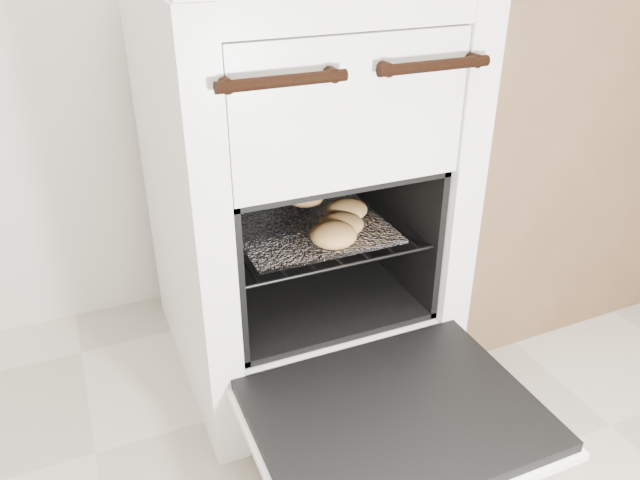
{
  "coord_description": "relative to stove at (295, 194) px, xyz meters",
  "views": [
    {
      "loc": [
        -0.27,
        0.04,
        0.96
      ],
      "look_at": [
        0.16,
        1.06,
        0.37
      ],
      "focal_mm": 35.0,
      "sensor_mm": 36.0,
      "label": 1
    }
  ],
  "objects": [
    {
      "name": "oven_door",
      "position": [
        0.0,
        -0.47,
        -0.23
      ],
      "size": [
        0.5,
        0.39,
        0.03
      ],
      "color": "black",
      "rests_on": "stove"
    },
    {
      "name": "foil_sheet",
      "position": [
        0.0,
        -0.08,
        -0.04
      ],
      "size": [
        0.31,
        0.28,
        0.01
      ],
      "primitive_type": "cube",
      "color": "white",
      "rests_on": "oven_rack"
    },
    {
      "name": "oven_rack",
      "position": [
        -0.0,
        -0.06,
        -0.05
      ],
      "size": [
        0.4,
        0.39,
        0.01
      ],
      "color": "black",
      "rests_on": "stove"
    },
    {
      "name": "counter",
      "position": [
        0.72,
        0.08,
        -0.01
      ],
      "size": [
        0.81,
        0.55,
        0.8
      ],
      "primitive_type": "cube",
      "rotation": [
        0.0,
        0.0,
        0.02
      ],
      "color": "brown",
      "rests_on": "ground"
    },
    {
      "name": "baked_rolls",
      "position": [
        0.04,
        -0.1,
        -0.02
      ],
      "size": [
        0.19,
        0.3,
        0.05
      ],
      "color": "tan",
      "rests_on": "foil_sheet"
    },
    {
      "name": "stove",
      "position": [
        0.0,
        0.0,
        0.0
      ],
      "size": [
        0.55,
        0.61,
        0.85
      ],
      "color": "silver",
      "rests_on": "ground"
    }
  ]
}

